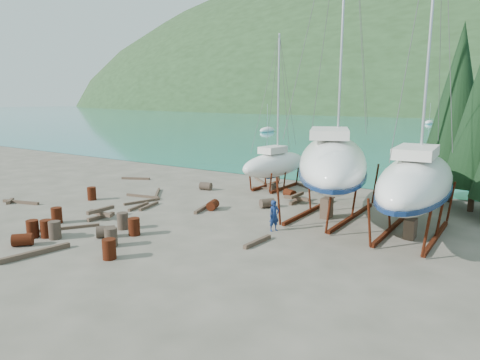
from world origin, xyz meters
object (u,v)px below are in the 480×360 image
Objects in this scene: large_sailboat_near at (333,162)px; small_sailboat_shore at (275,164)px; worker at (274,216)px; large_sailboat_far at (416,181)px.

small_sailboat_shore is (-6.58, 4.99, -1.31)m from large_sailboat_near.
small_sailboat_shore is at bearing 55.88° from worker.
large_sailboat_far is (4.85, -1.26, -0.40)m from large_sailboat_near.
large_sailboat_far is at bearing -36.70° from large_sailboat_near.
worker is (-1.28, -4.45, -2.38)m from large_sailboat_near.
small_sailboat_shore is at bearing 120.70° from large_sailboat_near.
large_sailboat_near is 8.37m from small_sailboat_shore.
large_sailboat_far is at bearing -21.41° from small_sailboat_shore.
small_sailboat_shore is at bearing 147.53° from large_sailboat_far.
large_sailboat_near is at bearing -29.91° from small_sailboat_shore.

